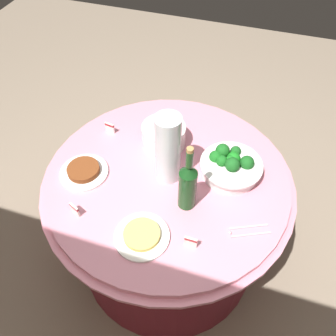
% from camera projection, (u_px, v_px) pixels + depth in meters
% --- Properties ---
extents(ground_plane, '(6.00, 6.00, 0.00)m').
position_uv_depth(ground_plane, '(168.00, 251.00, 2.11)').
color(ground_plane, gray).
extents(buffet_table, '(1.16, 1.16, 0.74)m').
position_uv_depth(buffet_table, '(168.00, 218.00, 1.83)').
color(buffet_table, maroon).
rests_on(buffet_table, ground_plane).
extents(broccoli_bowl, '(0.28, 0.28, 0.12)m').
position_uv_depth(broccoli_bowl, '(231.00, 165.00, 1.53)').
color(broccoli_bowl, white).
rests_on(broccoli_bowl, buffet_table).
extents(plate_stack, '(0.21, 0.21, 0.11)m').
position_uv_depth(plate_stack, '(164.00, 136.00, 1.64)').
color(plate_stack, white).
rests_on(plate_stack, buffet_table).
extents(wine_bottle, '(0.07, 0.07, 0.34)m').
position_uv_depth(wine_bottle, '(188.00, 185.00, 1.35)').
color(wine_bottle, '#154219').
rests_on(wine_bottle, buffet_table).
extents(decorative_fruit_vase, '(0.11, 0.11, 0.34)m').
position_uv_depth(decorative_fruit_vase, '(168.00, 153.00, 1.44)').
color(decorative_fruit_vase, silver).
rests_on(decorative_fruit_vase, buffet_table).
extents(serving_tongs, '(0.16, 0.11, 0.01)m').
position_uv_depth(serving_tongs, '(248.00, 231.00, 1.36)').
color(serving_tongs, silver).
rests_on(serving_tongs, buffet_table).
extents(food_plate_stir_fry, '(0.22, 0.22, 0.04)m').
position_uv_depth(food_plate_stir_fry, '(84.00, 171.00, 1.55)').
color(food_plate_stir_fry, white).
rests_on(food_plate_stir_fry, buffet_table).
extents(food_plate_noodles, '(0.22, 0.22, 0.03)m').
position_uv_depth(food_plate_noodles, '(142.00, 236.00, 1.34)').
color(food_plate_noodles, white).
rests_on(food_plate_noodles, buffet_table).
extents(label_placard_front, '(0.05, 0.02, 0.05)m').
position_uv_depth(label_placard_front, '(110.00, 127.00, 1.72)').
color(label_placard_front, white).
rests_on(label_placard_front, buffet_table).
extents(label_placard_mid, '(0.05, 0.03, 0.05)m').
position_uv_depth(label_placard_mid, '(75.00, 209.00, 1.40)').
color(label_placard_mid, white).
rests_on(label_placard_mid, buffet_table).
extents(label_placard_rear, '(0.05, 0.01, 0.05)m').
position_uv_depth(label_placard_rear, '(191.00, 242.00, 1.30)').
color(label_placard_rear, white).
rests_on(label_placard_rear, buffet_table).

